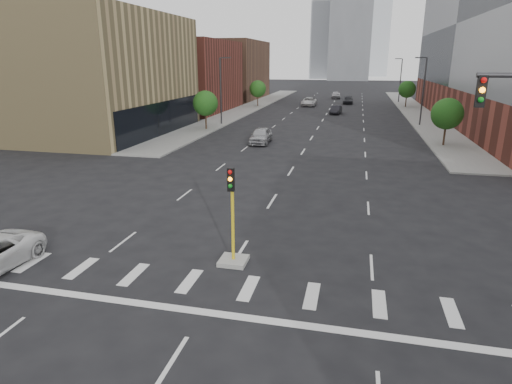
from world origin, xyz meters
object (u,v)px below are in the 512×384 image
(median_traffic_signal, at_px, (233,243))
(car_deep_right, at_px, (348,100))
(car_distant, at_px, (336,95))
(car_mid_right, at_px, (336,110))
(car_far_left, at_px, (309,102))
(car_near_left, at_px, (261,135))

(median_traffic_signal, bearing_deg, car_deep_right, 87.72)
(car_deep_right, height_order, car_distant, car_distant)
(car_mid_right, height_order, car_distant, car_distant)
(car_mid_right, height_order, car_deep_right, car_deep_right)
(median_traffic_signal, height_order, car_far_left, median_traffic_signal)
(median_traffic_signal, xyz_separation_m, car_distant, (-0.13, 88.49, -0.13))
(car_near_left, distance_m, car_deep_right, 48.01)
(median_traffic_signal, xyz_separation_m, car_mid_right, (1.52, 57.26, -0.26))
(car_mid_right, bearing_deg, car_near_left, -97.23)
(median_traffic_signal, bearing_deg, car_distant, 90.08)
(car_deep_right, bearing_deg, car_near_left, -100.17)
(car_near_left, bearing_deg, car_deep_right, 78.58)
(car_mid_right, xyz_separation_m, car_distant, (-1.65, 31.23, 0.13))
(car_near_left, xyz_separation_m, car_mid_right, (6.56, 28.80, -0.13))
(median_traffic_signal, bearing_deg, car_near_left, 100.05)
(car_mid_right, relative_size, car_far_left, 0.75)
(car_mid_right, bearing_deg, median_traffic_signal, -85.90)
(car_far_left, relative_size, car_distant, 1.17)
(car_distant, bearing_deg, car_deep_right, -80.39)
(car_deep_right, bearing_deg, car_far_left, -141.16)
(median_traffic_signal, distance_m, car_deep_right, 75.86)
(car_near_left, relative_size, car_distant, 1.01)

